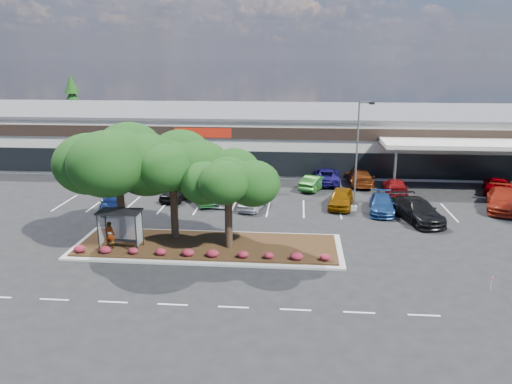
# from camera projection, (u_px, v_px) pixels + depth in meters

# --- Properties ---
(ground) EXTENTS (160.00, 160.00, 0.00)m
(ground) POSITION_uv_depth(u_px,v_px,m) (229.00, 274.00, 29.60)
(ground) COLOR black
(ground) RESTS_ON ground
(retail_store) EXTENTS (80.40, 25.20, 6.25)m
(retail_store) POSITION_uv_depth(u_px,v_px,m) (267.00, 135.00, 61.34)
(retail_store) COLOR beige
(retail_store) RESTS_ON ground
(landscape_island) EXTENTS (18.00, 6.00, 0.26)m
(landscape_island) POSITION_uv_depth(u_px,v_px,m) (208.00, 246.00, 33.58)
(landscape_island) COLOR #A3A29E
(landscape_island) RESTS_ON ground
(lane_markings) EXTENTS (33.12, 20.06, 0.01)m
(lane_markings) POSITION_uv_depth(u_px,v_px,m) (245.00, 219.00, 39.62)
(lane_markings) COLOR silver
(lane_markings) RESTS_ON ground
(shrub_row) EXTENTS (17.00, 0.80, 0.50)m
(shrub_row) POSITION_uv_depth(u_px,v_px,m) (201.00, 253.00, 31.46)
(shrub_row) COLOR maroon
(shrub_row) RESTS_ON landscape_island
(bus_shelter) EXTENTS (2.75, 1.55, 2.59)m
(bus_shelter) POSITION_uv_depth(u_px,v_px,m) (121.00, 218.00, 32.45)
(bus_shelter) COLOR black
(bus_shelter) RESTS_ON landscape_island
(island_tree_west) EXTENTS (7.20, 7.20, 7.89)m
(island_tree_west) POSITION_uv_depth(u_px,v_px,m) (119.00, 184.00, 33.48)
(island_tree_west) COLOR #0F3710
(island_tree_west) RESTS_ON landscape_island
(island_tree_mid) EXTENTS (6.60, 6.60, 7.32)m
(island_tree_mid) POSITION_uv_depth(u_px,v_px,m) (173.00, 186.00, 33.94)
(island_tree_mid) COLOR #0F3710
(island_tree_mid) RESTS_ON landscape_island
(island_tree_east) EXTENTS (5.80, 5.80, 6.50)m
(island_tree_east) POSITION_uv_depth(u_px,v_px,m) (228.00, 200.00, 32.27)
(island_tree_east) COLOR #0F3710
(island_tree_east) RESTS_ON landscape_island
(conifer_north_west) EXTENTS (4.40, 4.40, 10.00)m
(conifer_north_west) POSITION_uv_depth(u_px,v_px,m) (73.00, 107.00, 74.99)
(conifer_north_west) COLOR #0F3710
(conifer_north_west) RESTS_ON ground
(person_waiting) EXTENTS (0.70, 0.49, 1.82)m
(person_waiting) POSITION_uv_depth(u_px,v_px,m) (110.00, 235.00, 32.69)
(person_waiting) COLOR #594C47
(person_waiting) RESTS_ON landscape_island
(light_pole) EXTENTS (1.43, 0.56, 9.12)m
(light_pole) POSITION_uv_depth(u_px,v_px,m) (358.00, 164.00, 40.68)
(light_pole) COLOR #A3A29E
(light_pole) RESTS_ON ground
(survey_stake) EXTENTS (0.08, 0.14, 0.92)m
(survey_stake) POSITION_uv_depth(u_px,v_px,m) (492.00, 281.00, 27.25)
(survey_stake) COLOR tan
(survey_stake) RESTS_ON ground
(car_0) EXTENTS (2.78, 4.57, 1.45)m
(car_0) POSITION_uv_depth(u_px,v_px,m) (112.00, 201.00, 41.81)
(car_0) COLOR navy
(car_0) RESTS_ON ground
(car_1) EXTENTS (3.02, 5.00, 1.59)m
(car_1) POSITION_uv_depth(u_px,v_px,m) (179.00, 191.00, 44.85)
(car_1) COLOR black
(car_1) RESTS_ON ground
(car_2) EXTENTS (3.01, 4.48, 1.40)m
(car_2) POSITION_uv_depth(u_px,v_px,m) (203.00, 196.00, 43.50)
(car_2) COLOR #16491D
(car_2) RESTS_ON ground
(car_3) EXTENTS (3.13, 5.67, 1.55)m
(car_3) POSITION_uv_depth(u_px,v_px,m) (225.00, 193.00, 44.11)
(car_3) COLOR #AAAFB5
(car_3) RESTS_ON ground
(car_4) EXTENTS (2.64, 4.57, 1.46)m
(car_4) POSITION_uv_depth(u_px,v_px,m) (253.00, 200.00, 42.11)
(car_4) COLOR silver
(car_4) RESTS_ON ground
(car_5) EXTENTS (2.64, 4.94, 1.60)m
(car_5) POSITION_uv_depth(u_px,v_px,m) (341.00, 198.00, 42.47)
(car_5) COLOR #774303
(car_5) RESTS_ON ground
(car_6) EXTENTS (3.78, 6.25, 1.69)m
(car_6) POSITION_uv_depth(u_px,v_px,m) (418.00, 211.00, 38.90)
(car_6) COLOR black
(car_6) RESTS_ON ground
(car_7) EXTENTS (2.55, 5.06, 1.41)m
(car_7) POSITION_uv_depth(u_px,v_px,m) (382.00, 204.00, 41.09)
(car_7) COLOR navy
(car_7) RESTS_ON ground
(car_8) EXTENTS (4.16, 6.36, 1.71)m
(car_8) POSITION_uv_depth(u_px,v_px,m) (503.00, 200.00, 41.71)
(car_8) COLOR maroon
(car_8) RESTS_ON ground
(car_9) EXTENTS (3.06, 5.02, 1.56)m
(car_9) POSITION_uv_depth(u_px,v_px,m) (112.00, 180.00, 48.59)
(car_9) COLOR #504F56
(car_9) RESTS_ON ground
(car_10) EXTENTS (2.26, 5.29, 1.52)m
(car_10) POSITION_uv_depth(u_px,v_px,m) (179.00, 177.00, 50.17)
(car_10) COLOR white
(car_10) RESTS_ON ground
(car_11) EXTENTS (1.99, 4.88, 1.57)m
(car_11) POSITION_uv_depth(u_px,v_px,m) (229.00, 179.00, 49.19)
(car_11) COLOR slate
(car_11) RESTS_ON ground
(car_12) EXTENTS (4.37, 6.57, 1.67)m
(car_12) POSITION_uv_depth(u_px,v_px,m) (250.00, 174.00, 50.95)
(car_12) COLOR #1D502C
(car_12) RESTS_ON ground
(car_13) EXTENTS (2.88, 5.82, 1.59)m
(car_13) POSITION_uv_depth(u_px,v_px,m) (326.00, 176.00, 50.42)
(car_13) COLOR navy
(car_13) RESTS_ON ground
(car_14) EXTENTS (3.16, 4.61, 1.44)m
(car_14) POSITION_uv_depth(u_px,v_px,m) (314.00, 182.00, 48.11)
(car_14) COLOR #1D5419
(car_14) RESTS_ON ground
(car_15) EXTENTS (2.48, 5.62, 1.60)m
(car_15) POSITION_uv_depth(u_px,v_px,m) (360.00, 177.00, 49.80)
(car_15) COLOR maroon
(car_15) RESTS_ON ground
(car_16) EXTENTS (2.26, 4.94, 1.40)m
(car_16) POSITION_uv_depth(u_px,v_px,m) (395.00, 186.00, 46.67)
(car_16) COLOR maroon
(car_16) RESTS_ON ground
(car_17) EXTENTS (3.83, 5.63, 1.43)m
(car_17) POSITION_uv_depth(u_px,v_px,m) (498.00, 185.00, 47.07)
(car_17) COLOR #7E0005
(car_17) RESTS_ON ground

